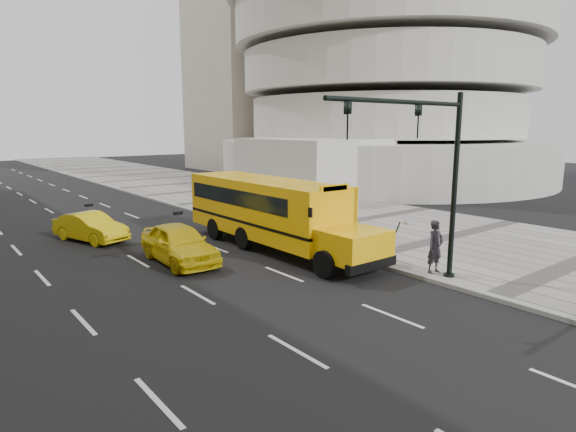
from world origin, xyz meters
TOP-DOWN VIEW (x-y plane):
  - ground at (0.00, 0.00)m, footprint 140.00×140.00m
  - sidewalk_museum at (12.00, 0.00)m, footprint 12.00×140.00m
  - curb_museum at (6.00, 0.00)m, footprint 0.30×140.00m
  - guggenheim at (29.37, 18.51)m, footprint 33.20×42.20m
  - school_bus at (4.50, -1.36)m, footprint 2.96×11.56m
  - taxi_near at (0.24, -1.21)m, footprint 2.00×4.59m
  - taxi_far at (-1.40, 4.75)m, footprint 2.65×4.26m
  - pedestrian at (6.56, -8.55)m, footprint 0.73×0.52m
  - traffic_signal at (5.19, -9.15)m, footprint 6.18×0.36m

SIDE VIEW (x-z plane):
  - ground at x=0.00m, z-range 0.00..0.00m
  - sidewalk_museum at x=12.00m, z-range 0.00..0.15m
  - curb_museum at x=6.00m, z-range 0.00..0.15m
  - taxi_far at x=-1.40m, z-range 0.00..1.32m
  - taxi_near at x=0.24m, z-range 0.00..1.54m
  - pedestrian at x=6.56m, z-range 0.15..2.05m
  - school_bus at x=4.50m, z-range 0.17..3.36m
  - traffic_signal at x=5.19m, z-range 0.89..7.29m
  - guggenheim at x=29.37m, z-range -3.92..31.08m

